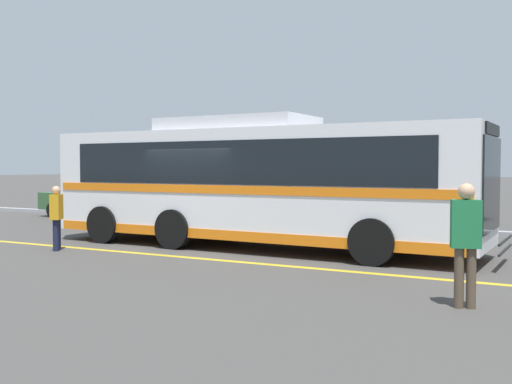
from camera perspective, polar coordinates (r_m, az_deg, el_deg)
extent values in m
plane|color=#423F3D|center=(15.53, -5.01, -5.22)|extent=(220.00, 220.00, 0.00)
cube|color=gold|center=(13.43, -4.45, -6.41)|extent=(31.21, 0.20, 0.01)
cube|color=#99999E|center=(20.36, 7.42, -3.19)|extent=(39.21, 0.36, 0.15)
cube|color=white|center=(15.18, 0.00, 0.88)|extent=(11.28, 2.84, 2.67)
cube|color=black|center=(15.17, 0.00, 2.81)|extent=(9.71, 2.84, 1.04)
cube|color=orange|center=(15.18, 0.00, 0.38)|extent=(11.05, 2.87, 0.20)
cube|color=orange|center=(15.26, 0.00, -3.68)|extent=(11.05, 2.86, 0.24)
cube|color=black|center=(13.33, 21.54, 0.70)|extent=(0.10, 2.25, 1.97)
cube|color=black|center=(13.35, 21.62, 5.56)|extent=(0.09, 1.79, 0.24)
cube|color=silver|center=(15.49, -1.82, 6.45)|extent=(3.98, 2.14, 0.33)
cube|color=black|center=(13.38, 22.65, -4.26)|extent=(0.09, 1.92, 0.04)
cube|color=black|center=(13.40, 22.64, -5.11)|extent=(0.09, 1.92, 0.04)
cylinder|color=black|center=(15.05, 13.98, -3.61)|extent=(1.01, 0.31, 1.00)
cylinder|color=black|center=(12.72, 11.00, -4.69)|extent=(1.01, 0.31, 1.00)
cylinder|color=black|center=(17.16, -2.87, -2.80)|extent=(1.01, 0.31, 1.00)
cylinder|color=black|center=(15.16, -7.86, -3.52)|extent=(1.01, 0.31, 1.00)
cylinder|color=black|center=(18.53, -9.04, -2.44)|extent=(1.01, 0.31, 1.00)
cylinder|color=black|center=(16.69, -14.30, -3.02)|extent=(1.01, 0.31, 1.00)
cube|color=#335B33|center=(24.99, -15.25, -0.89)|extent=(4.77, 2.00, 0.70)
cube|color=black|center=(24.88, -15.08, 0.39)|extent=(2.06, 1.61, 0.42)
cylinder|color=black|center=(25.57, -18.77, -1.64)|extent=(0.61, 0.24, 0.60)
cylinder|color=black|center=(26.62, -16.09, -1.45)|extent=(0.61, 0.24, 0.60)
cylinder|color=black|center=(23.41, -14.27, -1.95)|extent=(0.61, 0.24, 0.60)
cylinder|color=black|center=(24.54, -11.57, -1.73)|extent=(0.61, 0.24, 0.60)
cube|color=black|center=(21.43, -4.53, -1.55)|extent=(4.77, 1.94, 0.55)
cube|color=black|center=(21.46, -4.81, -0.09)|extent=(2.02, 1.67, 0.53)
cylinder|color=black|center=(21.50, 0.04, -2.27)|extent=(0.60, 0.21, 0.60)
cylinder|color=black|center=(19.95, -2.28, -2.64)|extent=(0.60, 0.21, 0.60)
cylinder|color=black|center=(22.98, -6.49, -1.98)|extent=(0.60, 0.21, 0.60)
cylinder|color=black|center=(21.54, -9.10, -2.29)|extent=(0.60, 0.21, 0.60)
cube|color=navy|center=(18.46, 11.95, -2.09)|extent=(4.66, 1.87, 0.65)
cube|color=black|center=(18.46, 11.63, -0.15)|extent=(1.98, 1.59, 0.60)
cylinder|color=black|center=(18.92, 16.85, -3.02)|extent=(0.61, 0.22, 0.60)
cylinder|color=black|center=(17.31, 15.64, -3.51)|extent=(0.61, 0.22, 0.60)
cylinder|color=black|center=(19.74, 8.71, -2.72)|extent=(0.61, 0.22, 0.60)
cylinder|color=black|center=(18.21, 6.85, -3.14)|extent=(0.61, 0.22, 0.60)
cylinder|color=brown|center=(9.32, 18.77, -7.75)|extent=(0.14, 0.14, 0.89)
cylinder|color=brown|center=(9.34, 19.81, -7.73)|extent=(0.14, 0.14, 0.89)
cube|color=#1E723F|center=(9.22, 19.36, -2.88)|extent=(0.47, 0.33, 0.70)
sphere|color=tan|center=(9.19, 19.40, 0.05)|extent=(0.24, 0.24, 0.24)
cylinder|color=#191E38|center=(15.44, -18.53, -3.94)|extent=(0.14, 0.14, 0.77)
cylinder|color=#191E38|center=(15.60, -18.35, -3.87)|extent=(0.14, 0.14, 0.77)
cube|color=orange|center=(15.46, -18.47, -1.36)|extent=(0.40, 0.47, 0.61)
sphere|color=tan|center=(15.44, -18.49, 0.16)|extent=(0.21, 0.21, 0.21)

